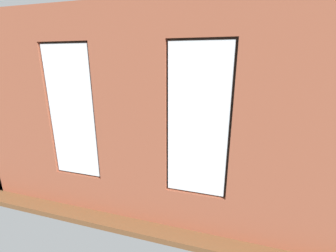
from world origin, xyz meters
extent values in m
cube|color=brown|center=(0.00, 0.00, -0.05)|extent=(6.62, 5.54, 0.10)
cube|color=#9E5138|center=(-2.24, 2.39, 1.67)|extent=(1.55, 0.16, 3.34)
cube|color=#9E5138|center=(0.00, 2.39, 1.67)|extent=(1.14, 0.16, 3.34)
cube|color=#9E5138|center=(2.24, 2.39, 1.67)|extent=(1.55, 0.16, 3.34)
cube|color=#9E5138|center=(-1.02, 2.39, 0.32)|extent=(0.89, 0.16, 0.65)
cube|color=#9E5138|center=(-1.02, 2.39, 3.08)|extent=(0.89, 0.16, 0.51)
cube|color=white|center=(-1.02, 2.43, 1.74)|extent=(0.83, 0.03, 2.12)
cube|color=#38281E|center=(-1.02, 2.37, 1.74)|extent=(0.89, 0.04, 2.18)
cube|color=#9E5138|center=(1.02, 2.39, 0.32)|extent=(0.89, 0.16, 0.65)
cube|color=#9E5138|center=(1.02, 2.39, 3.08)|extent=(0.89, 0.16, 0.51)
cube|color=white|center=(1.02, 2.43, 1.74)|extent=(0.83, 0.03, 2.12)
cube|color=#38281E|center=(1.02, 2.37, 1.74)|extent=(0.89, 0.04, 2.18)
cube|color=tan|center=(0.00, 2.29, 0.62)|extent=(3.13, 0.24, 0.06)
cube|color=black|center=(0.00, 2.30, 2.03)|extent=(0.38, 0.03, 0.53)
cube|color=#A33875|center=(0.00, 2.28, 2.03)|extent=(0.32, 0.01, 0.47)
cube|color=silver|center=(2.96, 0.20, 1.67)|extent=(0.10, 4.54, 3.34)
cube|color=black|center=(0.17, 1.69, 0.21)|extent=(1.84, 0.85, 0.42)
cube|color=black|center=(0.17, 2.01, 0.61)|extent=(1.84, 0.24, 0.38)
cube|color=black|center=(-0.64, 1.69, 0.52)|extent=(0.22, 0.85, 0.24)
cube|color=black|center=(0.98, 1.69, 0.52)|extent=(0.22, 0.85, 0.24)
cube|color=black|center=(-0.18, 1.65, 0.48)|extent=(0.64, 0.65, 0.12)
cube|color=black|center=(0.52, 1.65, 0.48)|extent=(0.64, 0.65, 0.12)
cube|color=black|center=(-2.26, 0.20, 0.21)|extent=(0.97, 1.98, 0.42)
cube|color=black|center=(-2.58, 0.18, 0.61)|extent=(0.36, 1.94, 0.38)
cube|color=black|center=(-2.20, -0.65, 0.52)|extent=(0.86, 0.27, 0.24)
cube|color=black|center=(-2.31, 1.05, 0.52)|extent=(0.86, 0.27, 0.24)
cube|color=black|center=(-2.19, -0.17, 0.48)|extent=(0.69, 0.72, 0.12)
cube|color=black|center=(-2.24, 0.57, 0.48)|extent=(0.69, 0.72, 0.12)
cube|color=olive|center=(0.02, 0.22, 0.41)|extent=(1.54, 0.82, 0.04)
cube|color=olive|center=(-0.69, -0.13, 0.19)|extent=(0.07, 0.07, 0.39)
cube|color=olive|center=(0.73, -0.13, 0.19)|extent=(0.07, 0.07, 0.39)
cube|color=olive|center=(-0.69, 0.56, 0.19)|extent=(0.07, 0.07, 0.39)
cube|color=olive|center=(0.73, 0.56, 0.19)|extent=(0.07, 0.07, 0.39)
cylinder|color=#B23D38|center=(-0.09, 0.34, 0.48)|extent=(0.08, 0.08, 0.10)
cylinder|color=beige|center=(0.48, 0.34, 0.47)|extent=(0.14, 0.14, 0.09)
sphere|color=#3D8E42|center=(0.48, 0.34, 0.60)|extent=(0.17, 0.17, 0.17)
cube|color=#B2B2B7|center=(-0.40, 0.07, 0.44)|extent=(0.12, 0.17, 0.02)
cube|color=black|center=(0.02, 0.22, 0.44)|extent=(0.06, 0.17, 0.02)
cube|color=black|center=(2.66, -0.34, 0.28)|extent=(0.99, 0.42, 0.55)
cube|color=black|center=(2.66, -0.34, 0.58)|extent=(0.40, 0.20, 0.05)
cube|color=black|center=(2.66, -0.34, 0.63)|extent=(0.06, 0.04, 0.06)
cube|color=black|center=(2.66, -0.34, 0.93)|extent=(0.92, 0.04, 0.53)
cube|color=black|center=(2.66, -0.36, 0.93)|extent=(0.87, 0.01, 0.48)
cylinder|color=olive|center=(-0.04, -1.38, 0.14)|extent=(0.47, 0.47, 0.28)
ellipsoid|color=silver|center=(-0.04, -1.38, 0.46)|extent=(1.04, 1.04, 0.42)
ellipsoid|color=navy|center=(0.04, -1.38, 0.57)|extent=(0.44, 0.44, 0.18)
cylinder|color=brown|center=(-2.46, 1.84, 0.19)|extent=(0.35, 0.35, 0.39)
cylinder|color=brown|center=(-2.46, 1.84, 0.45)|extent=(0.05, 0.05, 0.13)
ellipsoid|color=#337F38|center=(-2.46, 1.84, 0.72)|extent=(0.61, 0.61, 0.41)
cylinder|color=#47423D|center=(-0.62, -0.80, 0.09)|extent=(0.15, 0.15, 0.18)
cylinder|color=brown|center=(-0.62, -0.80, 0.25)|extent=(0.02, 0.02, 0.15)
ellipsoid|color=#286B2D|center=(-0.62, -0.80, 0.42)|extent=(0.30, 0.30, 0.20)
cylinder|color=brown|center=(2.11, 0.60, 0.18)|extent=(0.29, 0.29, 0.36)
cylinder|color=brown|center=(2.11, 0.60, 0.42)|extent=(0.04, 0.04, 0.12)
ellipsoid|color=#286B2D|center=(2.11, 0.60, 0.69)|extent=(0.48, 0.48, 0.42)
cylinder|color=beige|center=(2.36, -1.72, 0.20)|extent=(0.42, 0.42, 0.39)
cylinder|color=brown|center=(2.36, -1.72, 0.43)|extent=(0.06, 0.06, 0.07)
ellipsoid|color=#337F38|center=(2.36, -1.72, 0.81)|extent=(0.76, 0.76, 0.69)
cylinder|color=gray|center=(-1.91, -1.21, 0.10)|extent=(0.19, 0.19, 0.19)
cylinder|color=brown|center=(-1.91, -1.21, 0.26)|extent=(0.03, 0.03, 0.14)
ellipsoid|color=#3D8E42|center=(-1.91, -1.21, 0.46)|extent=(0.40, 0.40, 0.25)
camera|label=1|loc=(-1.47, 5.36, 2.57)|focal=24.00mm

